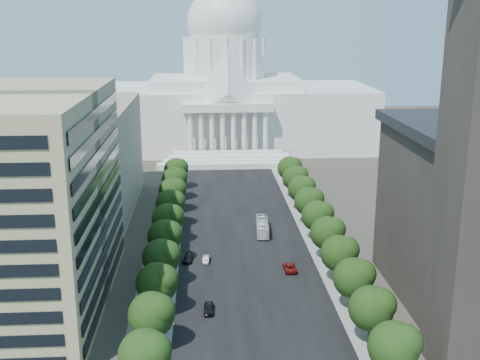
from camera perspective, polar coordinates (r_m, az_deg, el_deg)
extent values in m
cube|color=black|center=(163.44, -0.14, -3.61)|extent=(30.00, 260.00, 0.01)
cube|color=gray|center=(163.48, -6.82, -3.71)|extent=(8.00, 260.00, 0.02)
cube|color=gray|center=(165.59, 6.45, -3.45)|extent=(8.00, 260.00, 0.02)
cube|color=white|center=(252.88, -1.42, 6.00)|extent=(120.00, 50.00, 25.00)
cube|color=white|center=(251.01, -1.45, 9.27)|extent=(60.00, 40.00, 4.00)
cube|color=white|center=(225.01, -1.18, 6.93)|extent=(34.00, 8.00, 3.00)
cylinder|color=white|center=(250.19, -1.46, 11.55)|extent=(32.00, 32.00, 16.00)
ellipsoid|color=white|center=(249.73, -1.48, 14.76)|extent=(30.00, 30.00, 27.60)
cube|color=gray|center=(173.16, -16.42, 2.00)|extent=(38.00, 52.00, 30.00)
sphere|color=black|center=(89.84, -9.05, -16.06)|extent=(7.60, 7.60, 7.60)
sphere|color=black|center=(88.49, -8.23, -15.69)|extent=(5.32, 5.32, 5.32)
cylinder|color=#33261C|center=(102.52, -8.31, -14.85)|extent=(0.56, 0.56, 2.94)
sphere|color=black|center=(100.27, -8.41, -12.52)|extent=(7.60, 7.60, 7.60)
sphere|color=black|center=(98.96, -7.69, -12.14)|extent=(5.32, 5.32, 5.32)
cylinder|color=#33261C|center=(113.04, -7.82, -11.83)|extent=(0.56, 0.56, 2.94)
sphere|color=black|center=(111.01, -7.91, -9.66)|extent=(7.60, 7.60, 7.60)
sphere|color=black|center=(109.75, -7.25, -9.28)|extent=(5.32, 5.32, 5.32)
cylinder|color=#33261C|center=(123.84, -7.42, -9.32)|extent=(0.56, 0.56, 2.94)
sphere|color=black|center=(121.98, -7.50, -7.31)|extent=(7.60, 7.60, 7.60)
sphere|color=black|center=(120.76, -6.91, -6.94)|extent=(5.32, 5.32, 5.32)
cylinder|color=#33261C|center=(134.84, -7.10, -7.22)|extent=(0.56, 0.56, 2.94)
sphere|color=black|center=(133.14, -7.16, -5.34)|extent=(7.60, 7.60, 7.60)
sphere|color=black|center=(131.95, -6.62, -4.99)|extent=(5.32, 5.32, 5.32)
cylinder|color=#33261C|center=(146.00, -6.82, -5.43)|extent=(0.56, 0.56, 2.94)
sphere|color=black|center=(144.43, -6.88, -3.69)|extent=(7.60, 7.60, 7.60)
sphere|color=black|center=(143.27, -6.38, -3.34)|extent=(5.32, 5.32, 5.32)
cylinder|color=#33261C|center=(157.28, -6.59, -3.90)|extent=(0.56, 0.56, 2.94)
sphere|color=black|center=(155.82, -6.64, -2.27)|extent=(7.60, 7.60, 7.60)
sphere|color=black|center=(154.69, -6.18, -1.94)|extent=(5.32, 5.32, 5.32)
cylinder|color=#33261C|center=(168.66, -6.39, -2.58)|extent=(0.56, 0.56, 2.94)
sphere|color=black|center=(167.30, -6.43, -1.05)|extent=(7.60, 7.60, 7.60)
sphere|color=black|center=(166.19, -6.00, -0.73)|extent=(5.32, 5.32, 5.32)
cylinder|color=#33261C|center=(180.12, -6.21, -1.42)|extent=(0.56, 0.56, 2.94)
sphere|color=black|center=(178.85, -6.25, 0.02)|extent=(7.60, 7.60, 7.60)
sphere|color=black|center=(177.76, -5.85, 0.32)|extent=(5.32, 5.32, 5.32)
cylinder|color=#33261C|center=(191.65, -6.06, -0.41)|extent=(0.56, 0.56, 2.94)
sphere|color=black|center=(190.45, -6.10, 0.96)|extent=(7.60, 7.60, 7.60)
sphere|color=black|center=(189.38, -5.71, 1.24)|extent=(5.32, 5.32, 5.32)
sphere|color=black|center=(93.43, 14.35, -15.06)|extent=(7.60, 7.60, 7.60)
sphere|color=black|center=(92.64, 15.35, -14.60)|extent=(5.32, 5.32, 5.32)
cylinder|color=#33261C|center=(105.67, 12.18, -14.08)|extent=(0.56, 0.56, 2.94)
sphere|color=black|center=(103.49, 12.32, -11.80)|extent=(7.60, 7.60, 7.60)
sphere|color=black|center=(102.69, 13.20, -11.37)|extent=(5.32, 5.32, 5.32)
cylinder|color=#33261C|center=(115.91, 10.58, -11.24)|extent=(0.56, 0.56, 2.94)
sphere|color=black|center=(113.93, 10.70, -9.12)|extent=(7.60, 7.60, 7.60)
sphere|color=black|center=(113.12, 11.48, -8.71)|extent=(5.32, 5.32, 5.32)
cylinder|color=#33261C|center=(126.46, 9.28, -8.86)|extent=(0.56, 0.56, 2.94)
sphere|color=black|center=(124.65, 9.37, -6.88)|extent=(7.60, 7.60, 7.60)
sphere|color=black|center=(123.84, 10.07, -6.50)|extent=(5.32, 5.32, 5.32)
cylinder|color=#33261C|center=(137.25, 8.19, -6.85)|extent=(0.56, 0.56, 2.94)
sphere|color=black|center=(135.58, 8.26, -5.00)|extent=(7.60, 7.60, 7.60)
sphere|color=black|center=(134.77, 8.90, -4.64)|extent=(5.32, 5.32, 5.32)
cylinder|color=#33261C|center=(148.23, 7.26, -5.13)|extent=(0.56, 0.56, 2.94)
sphere|color=black|center=(146.68, 7.32, -3.40)|extent=(7.60, 7.60, 7.60)
sphere|color=black|center=(145.87, 7.91, -3.06)|extent=(5.32, 5.32, 5.32)
cylinder|color=#33261C|center=(159.35, 6.47, -3.64)|extent=(0.56, 0.56, 2.94)
sphere|color=black|center=(157.91, 6.52, -2.03)|extent=(7.60, 7.60, 7.60)
sphere|color=black|center=(157.10, 7.06, -1.70)|extent=(5.32, 5.32, 5.32)
cylinder|color=#33261C|center=(170.59, 5.79, -2.36)|extent=(0.56, 0.56, 2.94)
sphere|color=black|center=(169.25, 5.83, -0.84)|extent=(7.60, 7.60, 7.60)
sphere|color=black|center=(168.44, 6.33, -0.53)|extent=(5.32, 5.32, 5.32)
cylinder|color=#33261C|center=(181.93, 5.19, -1.23)|extent=(0.56, 0.56, 2.94)
sphere|color=black|center=(180.67, 5.22, 0.20)|extent=(7.60, 7.60, 7.60)
sphere|color=black|center=(179.87, 5.69, 0.50)|extent=(5.32, 5.32, 5.32)
cylinder|color=#33261C|center=(193.35, 4.66, -0.23)|extent=(0.56, 0.56, 2.94)
sphere|color=black|center=(192.17, 4.69, 1.12)|extent=(7.60, 7.60, 7.60)
sphere|color=black|center=(191.36, 5.12, 1.40)|extent=(5.32, 5.32, 5.32)
cylinder|color=gray|center=(90.90, 15.65, -14.16)|extent=(2.40, 0.14, 0.14)
sphere|color=gray|center=(90.61, 14.97, -14.28)|extent=(0.44, 0.44, 0.44)
cylinder|color=gray|center=(114.36, 12.01, -10.01)|extent=(0.18, 0.18, 9.00)
cylinder|color=gray|center=(112.32, 11.54, -8.06)|extent=(2.40, 0.14, 0.14)
sphere|color=gray|center=(112.08, 10.98, -8.14)|extent=(0.44, 0.44, 0.44)
cylinder|color=gray|center=(136.68, 9.26, -5.62)|extent=(0.18, 0.18, 9.00)
cylinder|color=gray|center=(134.97, 8.84, -3.93)|extent=(2.40, 0.14, 0.14)
sphere|color=gray|center=(134.78, 8.38, -3.99)|extent=(0.44, 0.44, 0.44)
cylinder|color=gray|center=(159.79, 7.33, -2.48)|extent=(0.18, 0.18, 9.00)
cylinder|color=gray|center=(158.34, 6.95, -1.00)|extent=(2.40, 0.14, 0.14)
sphere|color=gray|center=(158.17, 6.56, -1.05)|extent=(0.44, 0.44, 0.44)
cylinder|color=gray|center=(183.40, 5.89, -0.13)|extent=(0.18, 0.18, 9.00)
cylinder|color=gray|center=(182.14, 5.55, 1.17)|extent=(2.40, 0.14, 0.14)
sphere|color=gray|center=(181.99, 5.21, 1.13)|extent=(0.44, 0.44, 0.44)
cylinder|color=gray|center=(207.34, 4.78, 1.68)|extent=(0.18, 0.18, 9.00)
cylinder|color=gray|center=(206.22, 4.48, 2.84)|extent=(2.40, 0.14, 0.14)
sphere|color=gray|center=(206.09, 4.18, 2.81)|extent=(0.44, 0.44, 0.44)
imported|color=black|center=(113.10, -2.97, -12.06)|extent=(2.07, 4.75, 1.59)
imported|color=#929398|center=(134.72, -3.23, -7.51)|extent=(1.66, 4.13, 1.34)
imported|color=maroon|center=(130.58, 4.74, -8.24)|extent=(2.71, 5.61, 1.54)
imported|color=black|center=(135.38, -4.94, -7.42)|extent=(2.36, 4.87, 1.36)
imported|color=silver|center=(151.77, 2.13, -4.42)|extent=(3.67, 12.52, 3.44)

